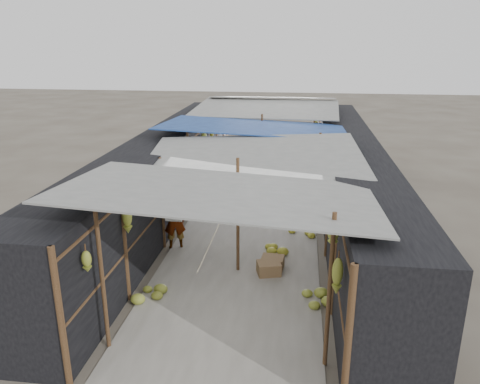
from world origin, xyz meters
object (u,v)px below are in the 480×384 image
at_px(vendor_seated, 284,189).
at_px(vendor_elderly, 175,221).
at_px(shopper_blue, 251,173).
at_px(black_basin, 296,178).
at_px(crate_near, 269,269).

bearing_deg(vendor_seated, vendor_elderly, -32.79).
bearing_deg(shopper_blue, black_basin, 56.73).
xyz_separation_m(crate_near, shopper_blue, (-0.97, 5.31, 0.67)).
bearing_deg(crate_near, shopper_blue, 84.47).
distance_m(black_basin, vendor_elderly, 6.85).
relative_size(black_basin, vendor_seated, 0.73).
bearing_deg(vendor_seated, black_basin, 173.40).
bearing_deg(crate_near, vendor_seated, 72.47).
xyz_separation_m(crate_near, vendor_elderly, (-2.40, 1.12, 0.57)).
xyz_separation_m(vendor_elderly, shopper_blue, (1.43, 4.19, 0.10)).
relative_size(crate_near, vendor_seated, 0.56).
xyz_separation_m(black_basin, vendor_seated, (-0.33, -2.42, 0.35)).
relative_size(shopper_blue, vendor_seated, 1.84).
xyz_separation_m(crate_near, vendor_seated, (0.14, 4.89, 0.30)).
height_order(crate_near, vendor_seated, vendor_seated).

